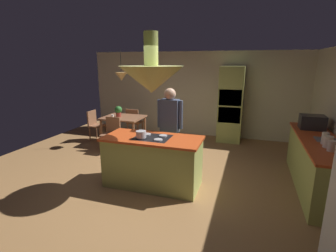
# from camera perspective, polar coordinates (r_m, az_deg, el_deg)

# --- Properties ---
(ground) EXTENTS (8.16, 8.16, 0.00)m
(ground) POSITION_cam_1_polar(r_m,az_deg,el_deg) (5.08, -2.53, -11.98)
(ground) COLOR #9E7042
(wall_back) EXTENTS (6.80, 0.10, 2.55)m
(wall_back) POSITION_cam_1_polar(r_m,az_deg,el_deg) (7.94, 6.22, 7.15)
(wall_back) COLOR beige
(wall_back) RESTS_ON ground
(kitchen_island) EXTENTS (1.77, 0.82, 0.95)m
(kitchen_island) POSITION_cam_1_polar(r_m,az_deg,el_deg) (4.72, -3.45, -7.90)
(kitchen_island) COLOR #A8B259
(kitchen_island) RESTS_ON ground
(counter_run_right) EXTENTS (0.73, 2.56, 0.93)m
(counter_run_right) POSITION_cam_1_polar(r_m,az_deg,el_deg) (5.32, 30.41, -7.30)
(counter_run_right) COLOR #A8B259
(counter_run_right) RESTS_ON ground
(oven_tower) EXTENTS (0.66, 0.62, 2.13)m
(oven_tower) POSITION_cam_1_polar(r_m,az_deg,el_deg) (7.42, 13.87, 4.67)
(oven_tower) COLOR #A8B259
(oven_tower) RESTS_ON ground
(dining_table) EXTENTS (1.09, 0.87, 0.76)m
(dining_table) POSITION_cam_1_polar(r_m,az_deg,el_deg) (7.18, -9.99, 1.26)
(dining_table) COLOR brown
(dining_table) RESTS_ON ground
(person_at_island) EXTENTS (0.53, 0.23, 1.75)m
(person_at_island) POSITION_cam_1_polar(r_m,az_deg,el_deg) (5.13, 0.43, 0.28)
(person_at_island) COLOR tan
(person_at_island) RESTS_ON ground
(range_hood) EXTENTS (1.10, 1.10, 1.00)m
(range_hood) POSITION_cam_1_polar(r_m,az_deg,el_deg) (4.38, -3.75, 10.73)
(range_hood) COLOR #A8B259
(pendant_light_over_table) EXTENTS (0.32, 0.32, 0.82)m
(pendant_light_over_table) POSITION_cam_1_polar(r_m,az_deg,el_deg) (7.01, -10.41, 10.88)
(pendant_light_over_table) COLOR #E0B266
(chair_facing_island) EXTENTS (0.40, 0.40, 0.87)m
(chair_facing_island) POSITION_cam_1_polar(r_m,az_deg,el_deg) (6.66, -12.57, -1.26)
(chair_facing_island) COLOR brown
(chair_facing_island) RESTS_ON ground
(chair_by_back_wall) EXTENTS (0.40, 0.40, 0.87)m
(chair_by_back_wall) POSITION_cam_1_polar(r_m,az_deg,el_deg) (7.78, -7.68, 1.19)
(chair_by_back_wall) COLOR brown
(chair_by_back_wall) RESTS_ON ground
(chair_at_corner) EXTENTS (0.40, 0.40, 0.87)m
(chair_at_corner) POSITION_cam_1_polar(r_m,az_deg,el_deg) (7.68, -16.03, 0.59)
(chair_at_corner) COLOR brown
(chair_at_corner) RESTS_ON ground
(potted_plant_on_table) EXTENTS (0.20, 0.20, 0.30)m
(potted_plant_on_table) POSITION_cam_1_polar(r_m,az_deg,el_deg) (7.16, -11.08, 3.38)
(potted_plant_on_table) COLOR #99382D
(potted_plant_on_table) RESTS_ON dining_table
(cup_on_table) EXTENTS (0.07, 0.07, 0.09)m
(cup_on_table) POSITION_cam_1_polar(r_m,az_deg,el_deg) (7.06, -12.33, 2.15)
(cup_on_table) COLOR white
(cup_on_table) RESTS_ON dining_table
(canister_flour) EXTENTS (0.11, 0.11, 0.16)m
(canister_flour) POSITION_cam_1_polar(r_m,az_deg,el_deg) (4.57, 32.78, -3.79)
(canister_flour) COLOR silver
(canister_flour) RESTS_ON counter_run_right
(canister_sugar) EXTENTS (0.14, 0.14, 0.18)m
(canister_sugar) POSITION_cam_1_polar(r_m,az_deg,el_deg) (4.74, 32.28, -3.03)
(canister_sugar) COLOR silver
(canister_sugar) RESTS_ON counter_run_right
(canister_tea) EXTENTS (0.11, 0.11, 0.20)m
(canister_tea) POSITION_cam_1_polar(r_m,az_deg,el_deg) (4.90, 31.81, -2.37)
(canister_tea) COLOR silver
(canister_tea) RESTS_ON counter_run_right
(microwave_on_counter) EXTENTS (0.46, 0.36, 0.28)m
(microwave_on_counter) POSITION_cam_1_polar(r_m,az_deg,el_deg) (5.87, 29.64, 0.76)
(microwave_on_counter) COLOR #232326
(microwave_on_counter) RESTS_ON counter_run_right
(cooking_pot_on_cooktop) EXTENTS (0.18, 0.18, 0.12)m
(cooking_pot_on_cooktop) POSITION_cam_1_polar(r_m,az_deg,el_deg) (4.49, -6.06, -1.85)
(cooking_pot_on_cooktop) COLOR #B2B2B7
(cooking_pot_on_cooktop) RESTS_ON kitchen_island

